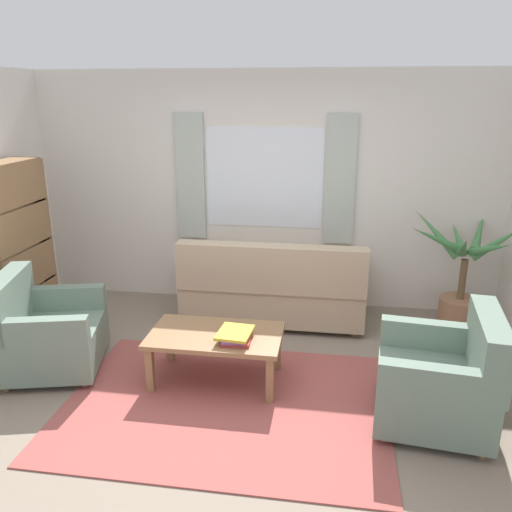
{
  "coord_description": "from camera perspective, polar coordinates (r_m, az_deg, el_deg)",
  "views": [
    {
      "loc": [
        0.77,
        -3.44,
        2.34
      ],
      "look_at": [
        0.14,
        0.7,
        1.02
      ],
      "focal_mm": 36.13,
      "sensor_mm": 36.0,
      "label": 1
    }
  ],
  "objects": [
    {
      "name": "couch",
      "position": [
        5.46,
        1.92,
        -3.67
      ],
      "size": [
        1.9,
        0.82,
        0.92
      ],
      "rotation": [
        0.0,
        0.0,
        3.14
      ],
      "color": "tan",
      "rests_on": "ground_plane"
    },
    {
      "name": "bookshelf",
      "position": [
        5.71,
        -24.76,
        1.02
      ],
      "size": [
        0.3,
        0.94,
        1.72
      ],
      "rotation": [
        0.0,
        0.0,
        -1.57
      ],
      "color": "olive",
      "rests_on": "ground_plane"
    },
    {
      "name": "armchair_left",
      "position": [
        4.89,
        -22.36,
        -7.81
      ],
      "size": [
        1.0,
        1.02,
        0.88
      ],
      "rotation": [
        0.0,
        0.0,
        1.82
      ],
      "color": "slate",
      "rests_on": "ground_plane"
    },
    {
      "name": "ground_plane",
      "position": [
        4.23,
        -3.42,
        -16.1
      ],
      "size": [
        6.24,
        6.24,
        0.0
      ],
      "primitive_type": "plane",
      "color": "gray"
    },
    {
      "name": "window_with_curtains",
      "position": [
        5.74,
        0.88,
        8.59
      ],
      "size": [
        1.98,
        0.07,
        1.4
      ],
      "color": "white"
    },
    {
      "name": "armchair_right",
      "position": [
        4.08,
        19.99,
        -12.73
      ],
      "size": [
        0.91,
        0.92,
        0.88
      ],
      "rotation": [
        0.0,
        0.0,
        -1.68
      ],
      "color": "slate",
      "rests_on": "ground_plane"
    },
    {
      "name": "area_rug",
      "position": [
        4.22,
        -3.42,
        -16.03
      ],
      "size": [
        2.51,
        1.86,
        0.01
      ],
      "primitive_type": "cube",
      "color": "#9E4C47",
      "rests_on": "ground_plane"
    },
    {
      "name": "book_stack_on_table",
      "position": [
        4.19,
        -2.28,
        -8.81
      ],
      "size": [
        0.29,
        0.33,
        0.08
      ],
      "color": "#B23833",
      "rests_on": "coffee_table"
    },
    {
      "name": "coffee_table",
      "position": [
        4.36,
        -4.47,
        -9.21
      ],
      "size": [
        1.1,
        0.64,
        0.44
      ],
      "color": "olive",
      "rests_on": "ground_plane"
    },
    {
      "name": "wall_back",
      "position": [
        5.84,
        0.99,
        7.27
      ],
      "size": [
        5.32,
        0.12,
        2.6
      ],
      "primitive_type": "cube",
      "color": "silver",
      "rests_on": "ground_plane"
    },
    {
      "name": "potted_plant",
      "position": [
        5.68,
        21.8,
        -2.6
      ],
      "size": [
        1.17,
        1.2,
        1.22
      ],
      "color": "#9E6B4C",
      "rests_on": "ground_plane"
    }
  ]
}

